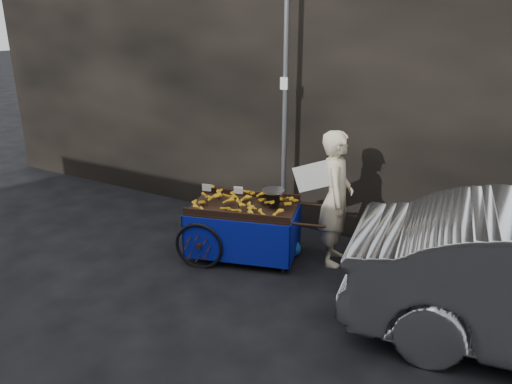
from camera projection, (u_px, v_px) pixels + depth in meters
The scene contains 6 objects.
ground at pixel (224, 258), 7.29m from camera, with size 80.00×80.00×0.00m, color black.
building_wall at pixel (325, 68), 8.38m from camera, with size 13.50×2.00×5.00m.
street_pole at pixel (285, 110), 7.53m from camera, with size 0.12×0.10×4.00m.
banana_cart at pixel (240, 211), 7.17m from camera, with size 2.25×1.46×1.13m.
vendor at pixel (336, 198), 6.91m from camera, with size 0.88×0.81×1.92m.
plastic_bag at pixel (293, 248), 7.34m from camera, with size 0.26×0.21×0.24m, color blue.
Camera 1 is at (3.64, -5.43, 3.41)m, focal length 35.00 mm.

